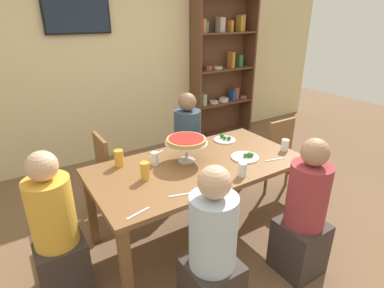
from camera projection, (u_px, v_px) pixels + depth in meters
The scene contains 24 objects.
ground_plane at pixel (198, 233), 2.95m from camera, with size 12.00×12.00×0.00m, color brown.
rear_partition at pixel (107, 57), 4.11m from camera, with size 8.00×0.12×2.80m, color beige.
dining_table at pixel (198, 172), 2.69m from camera, with size 1.83×0.94×0.74m.
bookshelf at pixel (222, 68), 4.97m from camera, with size 1.10×0.30×2.21m.
television at pixel (77, 14), 3.66m from camera, with size 0.78×0.05×0.46m.
diner_near_right at pixel (304, 218), 2.36m from camera, with size 0.34×0.34×1.15m.
diner_far_right at pixel (187, 149), 3.57m from camera, with size 0.34×0.34×1.15m.
diner_head_west at pixel (57, 237), 2.16m from camera, with size 0.34×0.34×1.15m.
diner_near_left at pixel (212, 258), 1.98m from camera, with size 0.34×0.34×1.15m.
chair_head_east at pixel (287, 156), 3.41m from camera, with size 0.40×0.40×0.87m.
chair_far_left at pixel (114, 170), 3.10m from camera, with size 0.40×0.40×0.87m.
deep_dish_pizza_stand at pixel (186, 142), 2.64m from camera, with size 0.37×0.37×0.22m.
salad_plate_near_diner at pixel (246, 157), 2.76m from camera, with size 0.25×0.25×0.06m.
salad_plate_far_diner at pixel (225, 139), 3.14m from camera, with size 0.22×0.22×0.06m.
beer_glass_amber_tall at pixel (145, 171), 2.39m from camera, with size 0.07×0.07×0.14m, color gold.
beer_glass_amber_short at pixel (119, 158), 2.60m from camera, with size 0.08×0.08×0.14m, color gold.
water_glass_clear_near at pixel (285, 145), 2.90m from camera, with size 0.07×0.07×0.11m, color white.
water_glass_clear_far at pixel (242, 169), 2.44m from camera, with size 0.07×0.07×0.11m, color white.
water_glass_clear_spare at pixel (155, 158), 2.63m from camera, with size 0.07×0.07×0.11m, color white.
cutlery_fork_near at pixel (138, 213), 2.00m from camera, with size 0.18×0.02×0.01m, color silver.
cutlery_knife_near at pixel (274, 160), 2.73m from camera, with size 0.18×0.02×0.01m, color silver.
cutlery_fork_far at pixel (201, 146), 3.02m from camera, with size 0.18×0.02×0.01m, color silver.
cutlery_knife_far at pixel (157, 153), 2.85m from camera, with size 0.18×0.02×0.01m, color silver.
cutlery_spare_fork at pixel (181, 195), 2.20m from camera, with size 0.18×0.02×0.01m, color silver.
Camera 1 is at (-1.33, -1.98, 1.94)m, focal length 28.83 mm.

